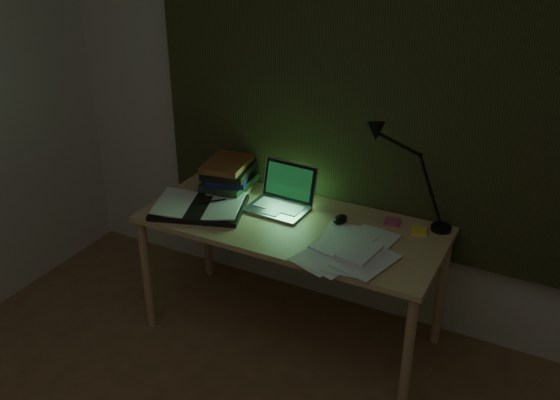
% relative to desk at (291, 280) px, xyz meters
% --- Properties ---
extents(wall_back, '(3.50, 0.00, 2.50)m').
position_rel_desk_xyz_m(wall_back, '(0.21, 0.39, 0.93)').
color(wall_back, silver).
rests_on(wall_back, ground).
extents(curtain, '(2.20, 0.06, 2.00)m').
position_rel_desk_xyz_m(curtain, '(0.21, 0.35, 1.13)').
color(curtain, '#2B2F17').
rests_on(curtain, wall_back).
extents(desk, '(1.42, 0.62, 0.65)m').
position_rel_desk_xyz_m(desk, '(0.00, 0.00, 0.00)').
color(desk, tan).
rests_on(desk, floor).
extents(laptop, '(0.30, 0.34, 0.21)m').
position_rel_desk_xyz_m(laptop, '(-0.12, 0.07, 0.43)').
color(laptop, '#B0AFB4').
rests_on(laptop, desk).
extents(open_textbook, '(0.51, 0.43, 0.04)m').
position_rel_desk_xyz_m(open_textbook, '(-0.46, -0.09, 0.34)').
color(open_textbook, white).
rests_on(open_textbook, desk).
extents(book_stack, '(0.28, 0.31, 0.18)m').
position_rel_desk_xyz_m(book_stack, '(-0.44, 0.16, 0.41)').
color(book_stack, white).
rests_on(book_stack, desk).
extents(loose_papers, '(0.37, 0.39, 0.02)m').
position_rel_desk_xyz_m(loose_papers, '(0.34, -0.11, 0.33)').
color(loose_papers, white).
rests_on(loose_papers, desk).
extents(mouse, '(0.06, 0.09, 0.03)m').
position_rel_desk_xyz_m(mouse, '(0.20, 0.10, 0.34)').
color(mouse, black).
rests_on(mouse, desk).
extents(sticky_yellow, '(0.09, 0.09, 0.01)m').
position_rel_desk_xyz_m(sticky_yellow, '(0.56, 0.18, 0.33)').
color(sticky_yellow, yellow).
rests_on(sticky_yellow, desk).
extents(sticky_pink, '(0.08, 0.08, 0.01)m').
position_rel_desk_xyz_m(sticky_pink, '(0.42, 0.20, 0.33)').
color(sticky_pink, '#C54C7D').
rests_on(sticky_pink, desk).
extents(desk_lamp, '(0.35, 0.28, 0.51)m').
position_rel_desk_xyz_m(desk_lamp, '(0.64, 0.25, 0.58)').
color(desk_lamp, black).
rests_on(desk_lamp, desk).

